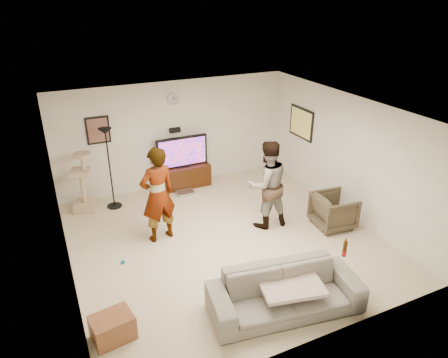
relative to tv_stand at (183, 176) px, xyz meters
name	(u,v)px	position (x,y,z in m)	size (l,w,h in m)	color
floor	(224,240)	(-0.08, -2.50, -0.28)	(5.50, 5.50, 0.02)	#BCAA8F
ceiling	(224,111)	(-0.08, -2.50, 2.24)	(5.50, 5.50, 0.02)	silver
wall_back	(174,135)	(-0.08, 0.25, 0.98)	(5.50, 0.04, 2.50)	beige
wall_front	(319,266)	(-0.08, -5.25, 0.98)	(5.50, 0.04, 2.50)	beige
wall_left	(61,212)	(-2.83, -2.50, 0.98)	(0.04, 5.50, 2.50)	beige
wall_right	(346,156)	(2.67, -2.50, 0.98)	(0.04, 5.50, 2.50)	beige
wall_clock	(173,99)	(-0.08, 0.22, 1.83)	(0.26, 0.26, 0.04)	white
wall_speaker	(175,130)	(-0.08, 0.19, 1.11)	(0.25, 0.10, 0.10)	black
picture_back	(98,130)	(-1.78, 0.23, 1.33)	(0.42, 0.03, 0.52)	brown
picture_right	(301,123)	(2.65, -0.90, 1.23)	(0.03, 0.78, 0.62)	#F8EE6F
tv_stand	(183,176)	(0.00, 0.00, 0.00)	(1.28, 0.45, 0.53)	black
console_box	(185,193)	(-0.11, -0.40, -0.23)	(0.40, 0.30, 0.07)	#ADACB5
tv	(182,152)	(0.00, 0.00, 0.63)	(1.22, 0.08, 0.72)	black
tv_screen	(183,152)	(0.00, -0.04, 0.63)	(1.12, 0.01, 0.64)	#D54134
floor_lamp	(110,169)	(-1.72, -0.31, 0.62)	(0.32, 0.32, 1.78)	black
cat_tree	(82,182)	(-2.30, -0.20, 0.39)	(0.42, 0.42, 1.32)	tan
person_left	(158,195)	(-1.16, -1.94, 0.66)	(0.67, 0.44, 1.85)	#B4B4B5
person_right	(267,185)	(0.90, -2.36, 0.63)	(0.87, 0.68, 1.79)	#2E4F8A
sofa	(285,292)	(-0.07, -4.59, 0.06)	(2.23, 0.87, 0.65)	slate
throw_blanket	(290,284)	(0.01, -4.59, 0.17)	(0.90, 0.70, 0.06)	beige
beer_bottle	(345,249)	(0.95, -4.59, 0.51)	(0.06, 0.06, 0.25)	#381803
armchair	(334,211)	(2.09, -2.97, 0.08)	(0.73, 0.76, 0.69)	#3A3223
side_table	(113,327)	(-2.48, -4.07, -0.08)	(0.55, 0.41, 0.36)	brown
toy_ball	(123,262)	(-2.00, -2.45, -0.23)	(0.07, 0.07, 0.07)	#0061A1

